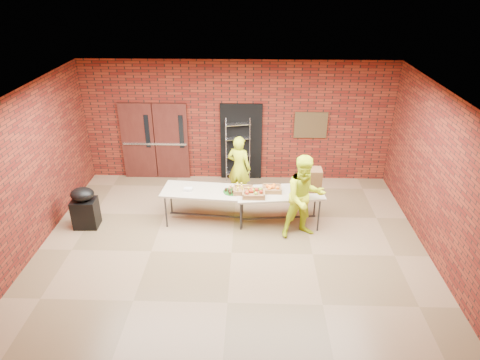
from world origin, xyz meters
The scene contains 19 objects.
room centered at (0.00, 0.00, 1.60)m, with size 8.08×7.08×3.28m.
double_doors centered at (-2.20, 3.44, 1.05)m, with size 1.78×0.12×2.10m.
dark_doorway centered at (0.10, 3.46, 1.05)m, with size 1.10×0.06×2.10m, color black.
bronze_plaque centered at (1.90, 3.45, 1.55)m, with size 0.85×0.04×0.70m, color #45361B.
wire_rack centered at (0.02, 3.32, 0.87)m, with size 0.64×0.21×1.75m, color #B9BAC1, non-canonical shape.
table_left centered at (-0.65, 1.25, 0.71)m, with size 1.95×0.95×0.77m.
table_right centered at (1.01, 1.19, 0.72)m, with size 1.98×1.00×0.78m.
basket_bananas centered at (0.21, 1.16, 0.84)m, with size 0.43×0.33×0.13m.
basket_oranges centered at (0.84, 1.23, 0.84)m, with size 0.42×0.33×0.13m.
basket_apples centered at (0.44, 0.99, 0.85)m, with size 0.48×0.38×0.15m.
muffin_tray centered at (-0.03, 1.19, 0.82)m, with size 0.40×0.40×0.10m.
napkin_box centered at (-1.02, 1.22, 0.80)m, with size 0.18×0.12×0.06m, color silver.
coffee_dispenser centered at (1.73, 1.32, 1.04)m, with size 0.39×0.35×0.51m, color brown.
cup_stack_front centered at (1.38, 1.07, 0.90)m, with size 0.08×0.08×0.23m, color silver.
cup_stack_mid centered at (1.41, 0.99, 0.89)m, with size 0.07×0.07×0.22m, color silver.
cup_stack_back centered at (1.36, 1.16, 0.90)m, with size 0.08×0.08×0.23m, color silver.
covered_grill centered at (-3.28, 0.92, 0.48)m, with size 0.54×0.46×0.95m.
volunteer_woman centered at (0.08, 2.33, 0.82)m, with size 0.60×0.39×1.65m, color #C8E119.
volunteer_man centered at (1.50, 0.71, 0.93)m, with size 0.90×0.70×1.86m, color #C8E119.
Camera 1 is at (0.39, -7.11, 5.26)m, focal length 32.00 mm.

